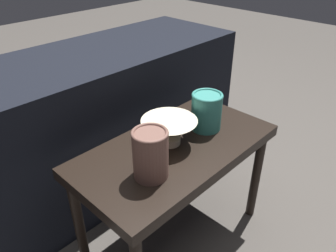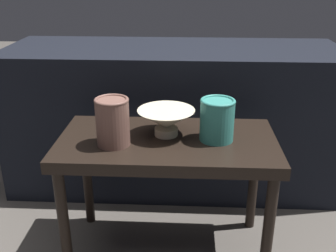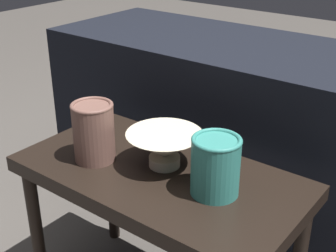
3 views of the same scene
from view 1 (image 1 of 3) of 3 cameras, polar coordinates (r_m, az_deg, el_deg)
ground_plane at (r=1.43m, az=1.17°, el=-18.50°), size 8.00×8.00×0.00m
table at (r=1.16m, az=1.38°, el=-5.70°), size 0.72×0.38×0.45m
couch_backdrop at (r=1.54m, az=-13.17°, el=0.45°), size 1.48×0.50×0.65m
bowl at (r=1.11m, az=0.21°, el=-0.55°), size 0.19×0.19×0.09m
vase_textured_left at (r=0.95m, az=-3.08°, el=-4.80°), size 0.11×0.11×0.15m
vase_colorful_right at (r=1.19m, az=6.66°, el=2.69°), size 0.11×0.11×0.14m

